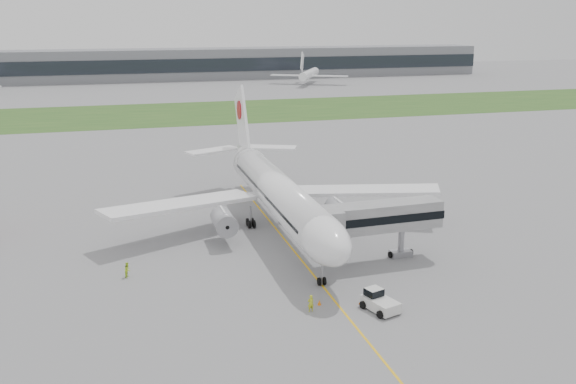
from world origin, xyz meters
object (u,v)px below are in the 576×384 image
object	(u,v)px
jet_bridge	(373,218)
ground_crew_near	(311,303)
pushback_tug	(379,301)
airliner	(276,190)

from	to	relation	value
jet_bridge	ground_crew_near	bearing A→B (deg)	-138.14
pushback_tug	ground_crew_near	distance (m)	6.93
pushback_tug	ground_crew_near	size ratio (longest dim) A/B	2.43
jet_bridge	ground_crew_near	xyz separation A→B (m)	(-11.18, -10.86, -4.65)
airliner	pushback_tug	xyz separation A→B (m)	(3.62, -27.21, -4.73)
pushback_tug	jet_bridge	world-z (taller)	jet_bridge
pushback_tug	ground_crew_near	xyz separation A→B (m)	(-6.79, 1.37, -0.02)
airliner	jet_bridge	world-z (taller)	airliner
airliner	pushback_tug	bearing A→B (deg)	-82.43
pushback_tug	jet_bridge	distance (m)	13.79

